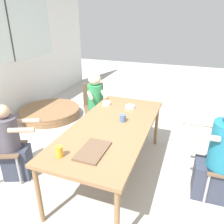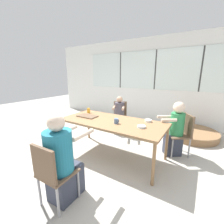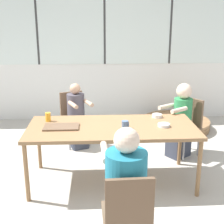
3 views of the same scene
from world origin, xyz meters
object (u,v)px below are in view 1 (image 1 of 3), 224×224
coffee_mug (123,118)px  bowl_white_shallow (107,103)px  person_woman_green_shirt (220,159)px  bowl_cereal (130,107)px  folded_table_stack (50,112)px  chair_for_man_blue_shirt (94,102)px  juice_glass (59,152)px  person_man_blue_shirt (96,105)px  person_man_teal_shirt (12,146)px

coffee_mug → bowl_white_shallow: size_ratio=0.74×
person_woman_green_shirt → coffee_mug: (0.11, 1.18, 0.26)m
bowl_cereal → folded_table_stack: bearing=71.0°
chair_for_man_blue_shirt → bowl_white_shallow: 0.79m
juice_glass → folded_table_stack: (2.12, 1.70, -0.71)m
person_woman_green_shirt → person_man_blue_shirt: size_ratio=1.06×
bowl_white_shallow → bowl_cereal: bowl_white_shallow is taller
person_woman_green_shirt → person_man_blue_shirt: (1.02, 2.00, -0.00)m
coffee_mug → juice_glass: bearing=161.1°
person_woman_green_shirt → person_man_teal_shirt: person_woman_green_shirt is taller
juice_glass → bowl_cereal: size_ratio=0.78×
bowl_white_shallow → coffee_mug: bearing=-138.4°
person_man_teal_shirt → bowl_white_shallow: 1.44m
person_woman_green_shirt → folded_table_stack: bearing=66.4°
chair_for_man_blue_shirt → coffee_mug: chair_for_man_blue_shirt is taller
person_woman_green_shirt → folded_table_stack: (1.27, 3.21, -0.44)m
person_woman_green_shirt → folded_table_stack: person_woman_green_shirt is taller
bowl_cereal → folded_table_stack: (0.69, 1.99, -0.67)m
coffee_mug → bowl_cereal: (0.48, 0.04, -0.03)m
coffee_mug → chair_for_man_blue_shirt: bearing=40.9°
person_woman_green_shirt → person_man_teal_shirt: 2.51m
person_man_blue_shirt → person_man_teal_shirt: person_man_blue_shirt is taller
person_man_teal_shirt → folded_table_stack: (1.82, 0.76, -0.38)m
person_woman_green_shirt → bowl_cereal: 1.38m
chair_for_man_blue_shirt → folded_table_stack: (0.12, 1.13, -0.42)m
coffee_mug → juice_glass: size_ratio=0.84×
person_man_teal_shirt → coffee_mug: size_ratio=11.00×
bowl_white_shallow → folded_table_stack: bearing=66.7°
person_man_teal_shirt → person_man_blue_shirt: bearing=140.6°
person_man_teal_shirt → folded_table_stack: size_ratio=0.82×
bowl_cereal → coffee_mug: bearing=-175.1°
person_man_blue_shirt → bowl_cereal: person_man_blue_shirt is taller
coffee_mug → bowl_white_shallow: (0.47, 0.41, -0.03)m
folded_table_stack → person_man_blue_shirt: bearing=-101.7°
bowl_white_shallow → folded_table_stack: bowl_white_shallow is taller
chair_for_man_blue_shirt → person_woman_green_shirt: size_ratio=0.73×
juice_glass → person_man_teal_shirt: bearing=71.9°
juice_glass → person_man_blue_shirt: bearing=14.5°
person_man_blue_shirt → bowl_cereal: (-0.43, -0.77, 0.24)m
bowl_cereal → folded_table_stack: 2.21m
person_woman_green_shirt → person_man_blue_shirt: bearing=61.0°
bowl_white_shallow → person_man_teal_shirt: bearing=142.7°
bowl_white_shallow → chair_for_man_blue_shirt: bearing=40.3°
person_woman_green_shirt → juice_glass: 1.76m
person_woman_green_shirt → person_man_teal_shirt: bearing=100.6°
chair_for_man_blue_shirt → person_man_blue_shirt: size_ratio=0.77×
person_woman_green_shirt → coffee_mug: 1.22m
chair_for_man_blue_shirt → person_man_teal_shirt: person_man_teal_shirt is taller
coffee_mug → person_woman_green_shirt: bearing=-95.3°
person_woman_green_shirt → coffee_mug: person_woman_green_shirt is taller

